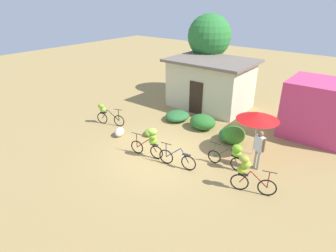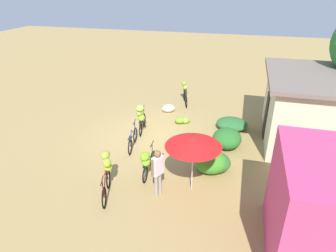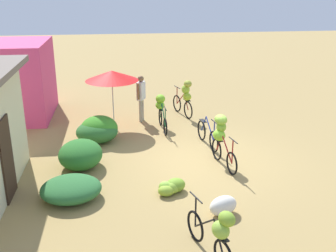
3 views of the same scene
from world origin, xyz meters
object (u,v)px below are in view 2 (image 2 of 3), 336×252
market_umbrella (194,142)px  bicycle_near_pile (141,116)px  bicycle_leftmost (185,91)px  bicycle_center_loaded (133,140)px  bicycle_rightmost (107,171)px  building_low (309,108)px  shop_pink (333,213)px  produce_sack (169,108)px  person_vendor (158,168)px  bicycle_by_shop (147,161)px  banana_pile_on_ground (182,120)px

market_umbrella → bicycle_near_pile: 4.74m
bicycle_leftmost → bicycle_center_loaded: bearing=-10.7°
market_umbrella → bicycle_rightmost: 3.03m
building_low → market_umbrella: size_ratio=2.49×
shop_pink → bicycle_leftmost: shop_pink is taller
shop_pink → bicycle_rightmost: bearing=-98.0°
bicycle_rightmost → produce_sack: (-7.00, 0.27, -0.63)m
market_umbrella → bicycle_near_pile: (-3.47, -3.05, -1.03)m
bicycle_rightmost → person_vendor: person_vendor is taller
building_low → bicycle_center_loaded: building_low is taller
bicycle_by_shop → person_vendor: bearing=39.3°
building_low → bicycle_by_shop: size_ratio=3.12×
bicycle_center_loaded → bicycle_rightmost: size_ratio=1.07×
bicycle_center_loaded → bicycle_rightmost: bearing=4.7°
building_low → shop_pink: bearing=-3.5°
bicycle_near_pile → banana_pile_on_ground: size_ratio=2.01×
shop_pink → bicycle_center_loaded: shop_pink is taller
banana_pile_on_ground → produce_sack: bearing=-137.9°
market_umbrella → bicycle_leftmost: size_ratio=1.26×
person_vendor → bicycle_center_loaded: bearing=-144.3°
banana_pile_on_ground → person_vendor: person_vendor is taller
bicycle_center_loaded → person_vendor: size_ratio=0.99×
bicycle_rightmost → produce_sack: bearing=177.8°
building_low → bicycle_near_pile: building_low is taller
produce_sack → banana_pile_on_ground: bearing=42.1°
shop_pink → produce_sack: shop_pink is taller
bicycle_rightmost → banana_pile_on_ground: bearing=167.5°
produce_sack → bicycle_rightmost: bearing=-2.2°
shop_pink → bicycle_near_pile: (-5.22, -6.84, -0.57)m
shop_pink → market_umbrella: size_ratio=1.55×
shop_pink → bicycle_rightmost: size_ratio=2.01×
bicycle_rightmost → person_vendor: 1.73m
banana_pile_on_ground → produce_sack: (-1.14, -1.03, 0.07)m
market_umbrella → bicycle_rightmost: bearing=-73.0°
produce_sack → bicycle_center_loaded: bearing=-7.2°
bicycle_near_pile → bicycle_by_shop: bearing=22.9°
building_low → bicycle_rightmost: bearing=-51.1°
building_low → banana_pile_on_ground: building_low is taller
bicycle_center_loaded → banana_pile_on_ground: 3.30m
bicycle_by_shop → produce_sack: 6.01m
bicycle_rightmost → bicycle_by_shop: bearing=135.7°
bicycle_rightmost → banana_pile_on_ground: bicycle_rightmost is taller
bicycle_by_shop → produce_sack: size_ratio=2.35×
bicycle_center_loaded → bicycle_by_shop: bearing=34.1°
bicycle_leftmost → bicycle_by_shop: 7.58m
shop_pink → produce_sack: size_ratio=4.57×
shop_pink → market_umbrella: bearing=-114.8°
building_low → market_umbrella: (4.73, -4.17, 0.35)m
shop_pink → produce_sack: bearing=-141.8°
market_umbrella → bicycle_leftmost: (-7.81, -1.89, -1.20)m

